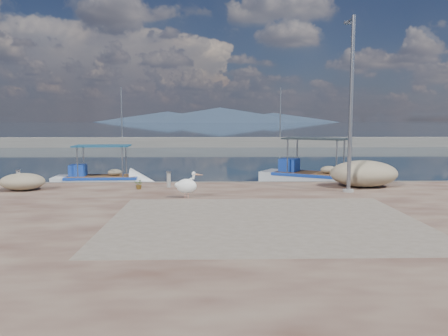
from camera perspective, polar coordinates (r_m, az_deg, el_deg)
The scene contains 14 objects.
ground at distance 15.79m, azimuth 0.33°, elevation -6.22°, with size 1400.00×1400.00×0.00m, color #162635.
quay at distance 9.94m, azimuth 1.38°, elevation -12.32°, with size 44.00×22.00×0.50m, color #48271F.
quay_patch at distance 12.83m, azimuth 5.23°, elevation -6.88°, with size 9.00×7.00×0.01m, color gray.
breakwater at distance 55.48m, azimuth -0.89°, elevation 3.40°, with size 120.00×2.20×7.50m.
mountains at distance 665.45m, azimuth -0.95°, elevation 6.84°, with size 370.00×280.00×22.00m.
boat_left at distance 23.80m, azimuth -15.63°, elevation -1.73°, with size 5.19×1.93×2.46m.
boat_right at distance 24.01m, azimuth 11.69°, elevation -1.48°, with size 6.16×4.77×2.89m.
pelican at distance 16.42m, azimuth -4.87°, elevation -2.31°, with size 1.02×0.47×1.00m.
lamp_post at distance 18.35m, azimuth 16.21°, elevation 7.23°, with size 0.44×0.96×7.00m.
bollard_near at distance 19.15m, azimuth -7.23°, elevation -1.38°, with size 0.23×0.23×0.70m.
bollard_far at distance 22.06m, azimuth -25.28°, elevation -0.97°, with size 0.22×0.22×0.66m.
potted_plant at distance 18.80m, azimuth -11.02°, elevation -2.10°, with size 0.39×0.33×0.43m, color #33722D.
net_pile_b at distance 20.06m, azimuth -24.82°, elevation -1.63°, with size 1.83×1.42×0.71m, color #C5B593.
net_pile_c at distance 20.06m, azimuth 17.76°, elevation -0.71°, with size 2.95×2.11×1.16m, color #C5B593.
Camera 1 is at (-0.46, -15.41, 3.43)m, focal length 35.00 mm.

